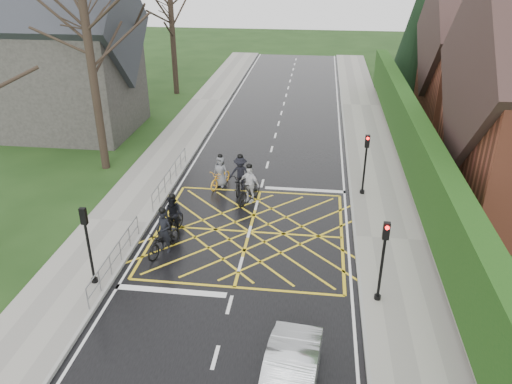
% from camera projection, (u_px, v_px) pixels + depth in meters
% --- Properties ---
extents(ground, '(120.00, 120.00, 0.00)m').
position_uv_depth(ground, '(249.00, 232.00, 21.79)').
color(ground, black).
rests_on(ground, ground).
extents(road, '(9.00, 80.00, 0.01)m').
position_uv_depth(road, '(249.00, 232.00, 21.78)').
color(road, black).
rests_on(road, ground).
extents(sidewalk_right, '(3.00, 80.00, 0.15)m').
position_uv_depth(sidewalk_right, '(390.00, 239.00, 21.08)').
color(sidewalk_right, gray).
rests_on(sidewalk_right, ground).
extents(sidewalk_left, '(3.00, 80.00, 0.15)m').
position_uv_depth(sidewalk_left, '(117.00, 222.00, 22.43)').
color(sidewalk_left, gray).
rests_on(sidewalk_left, ground).
extents(stone_wall, '(0.50, 38.00, 0.70)m').
position_uv_depth(stone_wall, '(411.00, 177.00, 26.10)').
color(stone_wall, slate).
rests_on(stone_wall, ground).
extents(hedge, '(0.90, 38.00, 2.80)m').
position_uv_depth(hedge, '(416.00, 146.00, 25.33)').
color(hedge, '#163E11').
rests_on(hedge, stone_wall).
extents(house_far, '(9.80, 8.80, 10.30)m').
position_uv_depth(house_far, '(498.00, 58.00, 34.22)').
color(house_far, brown).
rests_on(house_far, ground).
extents(conifer, '(4.60, 4.60, 10.00)m').
position_uv_depth(conifer, '(420.00, 30.00, 41.51)').
color(conifer, black).
rests_on(conifer, ground).
extents(church, '(8.80, 7.80, 11.00)m').
position_uv_depth(church, '(65.00, 56.00, 31.82)').
color(church, '#2D2B28').
rests_on(church, ground).
extents(tree_near, '(9.24, 9.24, 11.44)m').
position_uv_depth(tree_near, '(85.00, 21.00, 24.65)').
color(tree_near, black).
rests_on(tree_near, ground).
extents(tree_far, '(8.40, 8.40, 10.40)m').
position_uv_depth(tree_far, '(170.00, 4.00, 39.25)').
color(tree_far, black).
rests_on(tree_far, ground).
extents(railing_south, '(0.05, 5.04, 1.03)m').
position_uv_depth(railing_south, '(115.00, 253.00, 18.85)').
color(railing_south, slate).
rests_on(railing_south, ground).
extents(railing_north, '(0.05, 6.04, 1.03)m').
position_uv_depth(railing_north, '(170.00, 173.00, 25.52)').
color(railing_north, slate).
rests_on(railing_north, ground).
extents(traffic_light_ne, '(0.24, 0.31, 3.21)m').
position_uv_depth(traffic_light_ne, '(365.00, 165.00, 24.21)').
color(traffic_light_ne, black).
rests_on(traffic_light_ne, ground).
extents(traffic_light_se, '(0.24, 0.31, 3.21)m').
position_uv_depth(traffic_light_se, '(382.00, 263.00, 16.73)').
color(traffic_light_se, black).
rests_on(traffic_light_se, ground).
extents(traffic_light_sw, '(0.24, 0.31, 3.21)m').
position_uv_depth(traffic_light_sw, '(89.00, 247.00, 17.63)').
color(traffic_light_sw, black).
rests_on(traffic_light_sw, ground).
extents(cyclist_rear, '(1.39, 2.21, 2.03)m').
position_uv_depth(cyclist_rear, '(164.00, 238.00, 20.08)').
color(cyclist_rear, black).
rests_on(cyclist_rear, ground).
extents(cyclist_back, '(0.96, 1.98, 1.92)m').
position_uv_depth(cyclist_back, '(173.00, 219.00, 21.36)').
color(cyclist_back, black).
rests_on(cyclist_back, ground).
extents(cyclist_mid, '(1.20, 2.07, 2.00)m').
position_uv_depth(cyclist_mid, '(240.00, 178.00, 25.16)').
color(cyclist_mid, black).
rests_on(cyclist_mid, ground).
extents(cyclist_front, '(1.32, 2.06, 2.00)m').
position_uv_depth(cyclist_front, '(249.00, 188.00, 24.04)').
color(cyclist_front, black).
rests_on(cyclist_front, ground).
extents(cyclist_lead, '(1.23, 1.95, 1.79)m').
position_uv_depth(cyclist_lead, '(221.00, 175.00, 25.68)').
color(cyclist_lead, orange).
rests_on(cyclist_lead, ground).
extents(car, '(1.79, 4.22, 1.35)m').
position_uv_depth(car, '(289.00, 382.00, 13.41)').
color(car, silver).
rests_on(car, ground).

